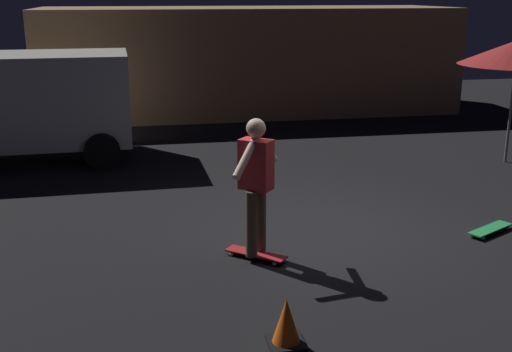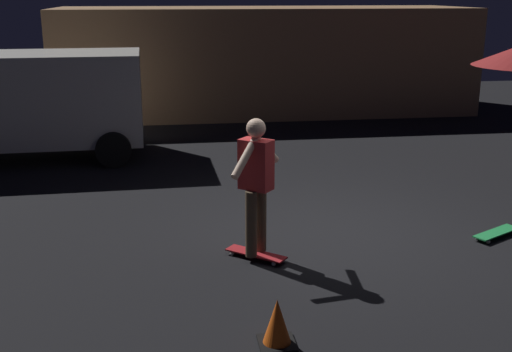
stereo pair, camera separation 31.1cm
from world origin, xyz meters
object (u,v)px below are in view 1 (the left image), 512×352
Objects in this scene: skater at (256,177)px; traffic_cone at (286,324)px; skateboard_ridden at (256,254)px; skateboard_spare at (490,229)px; parked_van at (4,101)px.

traffic_cone is at bearing -92.59° from skater.
traffic_cone is (-0.09, -2.00, -0.83)m from skater.
skateboard_spare is (3.27, 0.26, 0.00)m from skateboard_ridden.
parked_van reaches higher than skater.
skater reaches higher than skateboard_spare.
parked_van is 5.97× the size of skateboard_spare.
skateboard_ridden and skateboard_spare have the same top height.
skateboard_spare is 1.70× the size of traffic_cone.
parked_van is at bearing 116.26° from traffic_cone.
skateboard_ridden is 0.44× the size of skater.
skateboard_spare is 4.06m from traffic_cone.
skateboard_spare is 0.47× the size of skater.
skateboard_spare is at bearing 4.54° from skater.
skateboard_ridden is 2.01m from traffic_cone.
traffic_cone is (-0.09, -2.00, 0.16)m from skateboard_ridden.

